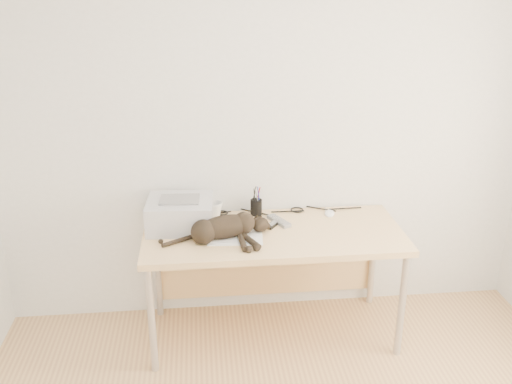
{
  "coord_description": "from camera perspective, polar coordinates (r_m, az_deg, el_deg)",
  "views": [
    {
      "loc": [
        -0.44,
        -1.76,
        2.26
      ],
      "look_at": [
        -0.11,
        1.34,
        1.03
      ],
      "focal_mm": 40.0,
      "sensor_mm": 36.0,
      "label": 1
    }
  ],
  "objects": [
    {
      "name": "pen_cup",
      "position": [
        3.74,
        0.02,
        -1.5
      ],
      "size": [
        0.08,
        0.08,
        0.19
      ],
      "color": "black",
      "rests_on": "desk"
    },
    {
      "name": "printer",
      "position": [
        3.58,
        -7.58,
        -2.13
      ],
      "size": [
        0.42,
        0.36,
        0.19
      ],
      "color": "#B1B1B6",
      "rests_on": "desk"
    },
    {
      "name": "papers",
      "position": [
        3.46,
        -2.34,
        -4.42
      ],
      "size": [
        0.39,
        0.31,
        0.01
      ],
      "color": "white",
      "rests_on": "desk"
    },
    {
      "name": "mouse",
      "position": [
        3.79,
        7.37,
        -1.97
      ],
      "size": [
        0.09,
        0.12,
        0.04
      ],
      "primitive_type": "ellipsoid",
      "rotation": [
        0.0,
        0.0,
        -0.3
      ],
      "color": "white",
      "rests_on": "desk"
    },
    {
      "name": "desk",
      "position": [
        3.66,
        1.56,
        -5.3
      ],
      "size": [
        1.6,
        0.7,
        0.74
      ],
      "color": "#E1B883",
      "rests_on": "floor"
    },
    {
      "name": "remote_black",
      "position": [
        3.61,
        1.78,
        -3.19
      ],
      "size": [
        0.13,
        0.16,
        0.02
      ],
      "primitive_type": "cube",
      "rotation": [
        0.0,
        0.0,
        -0.61
      ],
      "color": "black",
      "rests_on": "desk"
    },
    {
      "name": "remote_grey",
      "position": [
        3.65,
        2.31,
        -2.92
      ],
      "size": [
        0.14,
        0.2,
        0.02
      ],
      "primitive_type": "cube",
      "rotation": [
        0.0,
        0.0,
        0.46
      ],
      "color": "slate",
      "rests_on": "desk"
    },
    {
      "name": "cable_tangle",
      "position": [
        3.8,
        1.15,
        -1.91
      ],
      "size": [
        1.36,
        0.09,
        0.01
      ],
      "primitive_type": null,
      "color": "black",
      "rests_on": "desk"
    },
    {
      "name": "wall_back",
      "position": [
        3.67,
        1.11,
        6.37
      ],
      "size": [
        3.5,
        0.0,
        3.5
      ],
      "primitive_type": "plane",
      "rotation": [
        1.57,
        0.0,
        0.0
      ],
      "color": "white",
      "rests_on": "floor"
    },
    {
      "name": "mug",
      "position": [
        3.73,
        -4.13,
        -1.72
      ],
      "size": [
        0.13,
        0.13,
        0.1
      ],
      "primitive_type": "imported",
      "rotation": [
        0.0,
        0.0,
        0.33
      ],
      "color": "white",
      "rests_on": "desk"
    },
    {
      "name": "cat",
      "position": [
        3.41,
        -3.37,
        -3.69
      ],
      "size": [
        0.67,
        0.34,
        0.15
      ],
      "rotation": [
        0.0,
        0.0,
        0.29
      ],
      "color": "black",
      "rests_on": "desk"
    }
  ]
}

